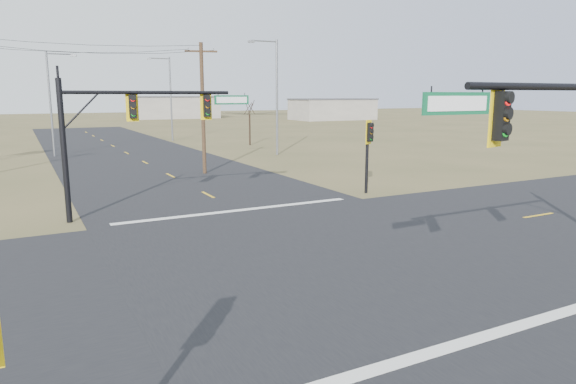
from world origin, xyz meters
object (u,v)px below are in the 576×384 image
object	(u,v)px
streetlight_b	(169,94)
utility_pole_near	(203,107)
streetlight_c	(52,98)
mast_arm_far	(138,117)
pedestal_signal_ne	(369,139)
bare_tree_c	(249,107)
streetlight_a	(275,91)

from	to	relation	value
streetlight_b	utility_pole_near	bearing A→B (deg)	-83.87
utility_pole_near	streetlight_c	size ratio (longest dim) A/B	0.97
utility_pole_near	mast_arm_far	bearing A→B (deg)	-121.57
pedestal_signal_ne	bare_tree_c	xyz separation A→B (m)	(5.61, 29.68, 1.19)
mast_arm_far	streetlight_a	world-z (taller)	streetlight_a
bare_tree_c	streetlight_a	bearing A→B (deg)	-100.08
bare_tree_c	pedestal_signal_ne	bearing A→B (deg)	-100.71
utility_pole_near	bare_tree_c	distance (m)	21.42
utility_pole_near	streetlight_b	size ratio (longest dim) A/B	0.91
streetlight_c	utility_pole_near	bearing A→B (deg)	-44.55
mast_arm_far	bare_tree_c	distance (m)	34.29
streetlight_b	bare_tree_c	distance (m)	11.74
bare_tree_c	streetlight_c	bearing A→B (deg)	-175.28
bare_tree_c	utility_pole_near	bearing A→B (deg)	-122.28
streetlight_a	pedestal_signal_ne	bearing A→B (deg)	-88.25
pedestal_signal_ne	streetlight_c	world-z (taller)	streetlight_c
streetlight_b	streetlight_c	distance (m)	17.80
pedestal_signal_ne	mast_arm_far	bearing A→B (deg)	154.12
utility_pole_near	streetlight_a	bearing A→B (deg)	40.21
mast_arm_far	streetlight_c	size ratio (longest dim) A/B	0.94
mast_arm_far	streetlight_b	bearing A→B (deg)	81.76
pedestal_signal_ne	streetlight_b	world-z (taller)	streetlight_b
mast_arm_far	streetlight_a	distance (m)	25.25
utility_pole_near	bare_tree_c	bearing A→B (deg)	57.72
streetlight_b	streetlight_c	size ratio (longest dim) A/B	1.07
pedestal_signal_ne	streetlight_a	size ratio (longest dim) A/B	0.40
utility_pole_near	streetlight_b	world-z (taller)	streetlight_b
pedestal_signal_ne	streetlight_b	distance (m)	39.53
streetlight_a	bare_tree_c	world-z (taller)	streetlight_a
pedestal_signal_ne	streetlight_c	xyz separation A→B (m)	(-14.43, 28.03, 2.17)
streetlight_a	streetlight_b	bearing A→B (deg)	115.99
pedestal_signal_ne	utility_pole_near	world-z (taller)	utility_pole_near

